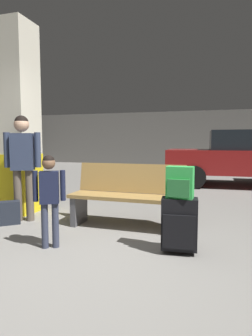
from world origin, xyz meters
TOP-DOWN VIEW (x-y plane):
  - ground_plane at (0.00, 4.00)m, footprint 18.00×18.00m
  - garage_back_wall at (0.00, 12.86)m, footprint 18.00×0.12m
  - structural_pillar at (-1.90, 1.73)m, footprint 0.57×0.57m
  - bench at (0.11, 1.42)m, footprint 1.61×0.56m
  - suitcase at (0.93, 0.65)m, footprint 0.40×0.26m
  - backpack_bright at (0.93, 0.65)m, footprint 0.29×0.21m
  - child at (-0.50, 0.39)m, footprint 0.33×0.20m
  - adult at (-1.48, 1.27)m, footprint 0.52×0.28m
  - backpack_dark_floor at (-1.57, 1.05)m, footprint 0.32×0.31m
  - parked_car_near at (2.14, 5.96)m, footprint 4.16×1.91m

SIDE VIEW (x-z plane):
  - ground_plane at x=0.00m, z-range -0.10..0.00m
  - backpack_dark_floor at x=-1.57m, z-range 0.00..0.34m
  - suitcase at x=0.93m, z-range 0.02..0.62m
  - bench at x=0.11m, z-range 0.00..0.88m
  - child at x=-0.50m, z-range 0.12..1.18m
  - backpack_bright at x=0.93m, z-range 0.60..0.94m
  - parked_car_near at x=2.14m, z-range 0.05..1.56m
  - adult at x=-1.48m, z-range 0.19..1.78m
  - garage_back_wall at x=0.00m, z-range 0.00..2.80m
  - structural_pillar at x=-1.90m, z-range -0.01..3.15m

